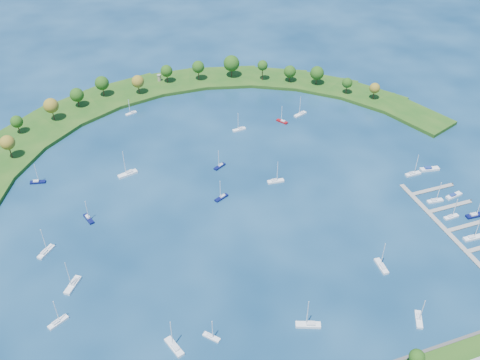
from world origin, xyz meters
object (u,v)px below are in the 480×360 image
object	(u,v)px
moored_boat_13	(131,113)
moored_boat_11	(128,173)
moored_boat_17	(38,181)
moored_boat_10	(221,197)
moored_boat_6	(300,114)
dock_system	(471,237)
moored_boat_8	(46,251)
moored_boat_7	(220,166)
moored_boat_4	(239,129)
docked_boat_9	(454,196)
docked_boat_7	(475,215)
moored_boat_18	(88,218)
moored_boat_9	(276,181)
docked_boat_4	(473,237)
moored_boat_12	(308,324)
moored_boat_15	(282,121)
moored_boat_5	(73,284)
moored_boat_0	(211,336)
moored_boat_2	(58,322)
moored_boat_14	(419,319)
moored_boat_3	(174,346)
moored_boat_16	(382,266)
docked_boat_6	(451,216)
docked_boat_10	(413,173)
harbor_tower	(159,78)

from	to	relation	value
moored_boat_13	moored_boat_11	bearing A→B (deg)	59.60
moored_boat_17	moored_boat_10	bearing A→B (deg)	-14.18
moored_boat_6	moored_boat_10	world-z (taller)	moored_boat_6
dock_system	moored_boat_8	world-z (taller)	moored_boat_8
moored_boat_7	moored_boat_4	bearing A→B (deg)	-155.33
moored_boat_17	docked_boat_9	distance (m)	196.78
docked_boat_7	moored_boat_18	bearing A→B (deg)	164.47
moored_boat_9	moored_boat_10	xyz separation A→B (m)	(-28.31, -2.99, -0.03)
moored_boat_7	docked_boat_7	bearing A→B (deg)	112.43
moored_boat_10	docked_boat_4	distance (m)	110.19
moored_boat_12	docked_boat_9	world-z (taller)	moored_boat_12
docked_boat_4	moored_boat_4	bearing A→B (deg)	122.89
moored_boat_8	docked_boat_7	xyz separation A→B (m)	(180.82, -40.58, 0.00)
moored_boat_13	moored_boat_15	distance (m)	87.02
moored_boat_8	moored_boat_11	size ratio (longest dim) A/B	0.88
moored_boat_7	moored_boat_5	bearing A→B (deg)	5.54
moored_boat_0	moored_boat_2	distance (m)	55.56
moored_boat_5	moored_boat_17	distance (m)	72.66
moored_boat_14	moored_boat_15	distance (m)	142.53
moored_boat_3	moored_boat_4	distance (m)	141.58
moored_boat_0	docked_boat_7	xyz separation A→B (m)	(129.14, 21.80, 0.08)
moored_boat_4	moored_boat_16	distance (m)	117.02
moored_boat_17	docked_boat_4	xyz separation A→B (m)	(171.01, -102.32, 0.04)
moored_boat_2	docked_boat_9	world-z (taller)	moored_boat_2
moored_boat_8	moored_boat_17	distance (m)	50.22
moored_boat_4	moored_boat_13	xyz separation A→B (m)	(-52.83, 37.50, -0.03)
moored_boat_4	docked_boat_9	xyz separation A→B (m)	(74.43, -88.04, -0.24)
moored_boat_5	moored_boat_13	world-z (taller)	moored_boat_5
moored_boat_15	docked_boat_6	world-z (taller)	docked_boat_6
moored_boat_4	moored_boat_9	xyz separation A→B (m)	(0.73, -49.93, 0.03)
moored_boat_8	moored_boat_16	distance (m)	136.21
moored_boat_18	docked_boat_10	world-z (taller)	docked_boat_10
docked_boat_4	docked_boat_6	bearing A→B (deg)	93.55
moored_boat_2	docked_boat_9	size ratio (longest dim) A/B	1.29
moored_boat_7	moored_boat_12	world-z (taller)	moored_boat_12
dock_system	moored_boat_16	size ratio (longest dim) A/B	6.58
moored_boat_13	docked_boat_10	bearing A→B (deg)	120.31
moored_boat_17	docked_boat_7	xyz separation A→B (m)	(181.50, -90.80, 0.05)
moored_boat_17	docked_boat_4	distance (m)	199.28
moored_boat_10	moored_boat_18	bearing A→B (deg)	-31.05
moored_boat_10	moored_boat_0	bearing A→B (deg)	43.75
moored_boat_4	moored_boat_15	size ratio (longest dim) A/B	1.08
harbor_tower	moored_boat_9	bearing A→B (deg)	-75.99
moored_boat_0	moored_boat_12	size ratio (longest dim) A/B	0.72
moored_boat_5	docked_boat_6	xyz separation A→B (m)	(161.74, -15.96, -0.09)
moored_boat_8	moored_boat_16	world-z (taller)	moored_boat_8
moored_boat_15	moored_boat_6	bearing A→B (deg)	-106.76
moored_boat_14	moored_boat_12	bearing A→B (deg)	-77.49
moored_boat_4	moored_boat_11	distance (m)	68.19
moored_boat_10	moored_boat_15	bearing A→B (deg)	-160.75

